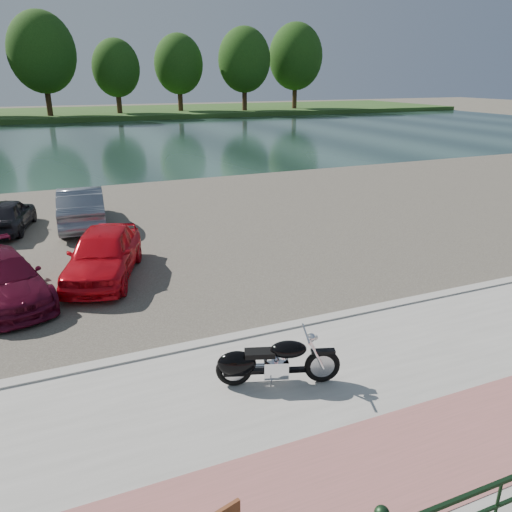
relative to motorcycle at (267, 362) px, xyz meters
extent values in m
plane|color=#595447|center=(1.24, -0.12, -0.56)|extent=(200.00, 200.00, 0.00)
cube|color=#9D9B93|center=(1.24, -1.12, -0.51)|extent=(60.00, 6.00, 0.10)
cube|color=#965B55|center=(1.24, -2.62, -0.46)|extent=(60.00, 2.00, 0.01)
cube|color=#9D9B93|center=(1.24, 1.88, -0.49)|extent=(60.00, 0.30, 0.14)
cube|color=#454037|center=(1.24, 10.88, -0.54)|extent=(60.00, 18.00, 0.04)
cube|color=#1B312B|center=(1.24, 39.88, -0.56)|extent=(120.00, 40.00, 0.00)
cube|color=#284C1B|center=(1.24, 71.88, -0.26)|extent=(120.00, 24.00, 0.60)
cylinder|color=black|center=(1.24, -4.12, -0.01)|extent=(0.04, 0.04, 0.90)
cube|color=black|center=(1.24, -4.12, 0.42)|extent=(24.00, 0.05, 0.05)
cube|color=black|center=(1.24, -4.12, 0.04)|extent=(24.00, 0.04, 0.04)
cylinder|color=#372314|center=(-1.76, 64.48, 2.96)|extent=(0.70, 0.70, 5.85)
ellipsoid|color=#193C10|center=(-1.76, 64.48, 7.64)|extent=(8.19, 8.19, 9.83)
cylinder|color=#372314|center=(7.24, 65.88, 2.29)|extent=(0.70, 0.70, 4.50)
ellipsoid|color=#193C10|center=(7.24, 65.88, 5.89)|extent=(6.30, 6.30, 7.56)
cylinder|color=#372314|center=(16.24, 67.28, 2.51)|extent=(0.70, 0.70, 4.95)
ellipsoid|color=#193C10|center=(16.24, 67.28, 6.47)|extent=(6.93, 6.93, 8.32)
cylinder|color=#372314|center=(25.24, 64.48, 2.74)|extent=(0.70, 0.70, 5.40)
ellipsoid|color=#193C10|center=(25.24, 64.48, 7.06)|extent=(7.56, 7.56, 9.07)
cylinder|color=#372314|center=(34.24, 65.88, 2.96)|extent=(0.70, 0.70, 5.85)
ellipsoid|color=#193C10|center=(34.24, 65.88, 7.64)|extent=(8.19, 8.19, 9.83)
torus|color=black|center=(0.99, -0.34, -0.12)|extent=(0.68, 0.33, 0.68)
torus|color=black|center=(-0.58, 0.19, -0.12)|extent=(0.68, 0.33, 0.68)
cylinder|color=#B2B2B7|center=(0.99, -0.34, -0.12)|extent=(0.45, 0.20, 0.46)
cylinder|color=#B2B2B7|center=(-0.58, 0.19, -0.12)|extent=(0.45, 0.20, 0.46)
cylinder|color=silver|center=(0.82, -0.39, 0.18)|extent=(0.32, 0.15, 0.63)
cylinder|color=silver|center=(0.89, -0.20, 0.18)|extent=(0.32, 0.15, 0.63)
cylinder|color=silver|center=(0.67, -0.23, 0.57)|extent=(0.27, 0.72, 0.04)
sphere|color=silver|center=(0.77, -0.27, 0.49)|extent=(0.20, 0.20, 0.16)
sphere|color=silver|center=(0.84, -0.29, 0.49)|extent=(0.14, 0.14, 0.11)
cube|color=black|center=(0.99, -0.34, 0.19)|extent=(0.47, 0.28, 0.06)
cube|color=black|center=(0.21, -0.08, -0.18)|extent=(1.17, 0.48, 0.08)
cube|color=silver|center=(0.16, -0.06, -0.11)|extent=(0.53, 0.45, 0.34)
cylinder|color=silver|center=(0.25, -0.09, 0.09)|extent=(0.29, 0.25, 0.27)
cylinder|color=silver|center=(0.06, -0.03, 0.09)|extent=(0.29, 0.25, 0.27)
ellipsoid|color=black|center=(0.38, -0.13, 0.26)|extent=(0.76, 0.56, 0.32)
cube|color=black|center=(-0.13, 0.04, 0.20)|extent=(0.61, 0.44, 0.10)
ellipsoid|color=black|center=(-0.53, 0.17, 0.00)|extent=(0.80, 0.55, 0.50)
cube|color=black|center=(-0.58, 0.19, -0.07)|extent=(0.44, 0.30, 0.30)
cylinder|color=silver|center=(-0.07, 0.19, -0.24)|extent=(1.07, 0.44, 0.09)
cylinder|color=silver|center=(-0.07, 0.19, -0.16)|extent=(1.07, 0.44, 0.09)
cylinder|color=#B2B2B7|center=(0.01, -0.20, -0.33)|extent=(0.07, 0.14, 0.22)
imported|color=#560C23|center=(-4.68, 6.11, 0.09)|extent=(2.81, 4.53, 1.23)
imported|color=red|center=(-2.10, 6.75, 0.20)|extent=(3.00, 4.58, 1.45)
imported|color=black|center=(-4.84, 12.85, 0.10)|extent=(2.19, 3.85, 1.24)
imported|color=slate|center=(-2.21, 12.51, 0.24)|extent=(1.96, 4.76, 1.53)
camera|label=1|loc=(-3.30, -7.28, 5.00)|focal=35.00mm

